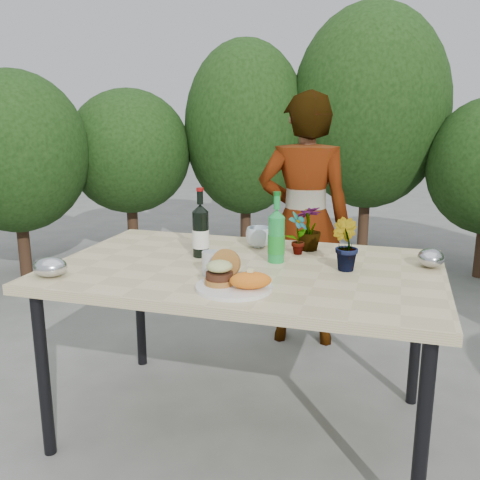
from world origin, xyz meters
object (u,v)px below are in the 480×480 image
(wine_bottle, at_px, (201,232))
(person, at_px, (304,221))
(patio_table, at_px, (245,279))
(dinner_plate, at_px, (234,287))

(wine_bottle, relative_size, person, 0.21)
(patio_table, bearing_deg, dinner_plate, -81.93)
(person, bearing_deg, wine_bottle, 62.61)
(dinner_plate, distance_m, wine_bottle, 0.49)
(patio_table, xyz_separation_m, dinner_plate, (0.04, -0.30, 0.06))
(dinner_plate, distance_m, person, 1.30)
(wine_bottle, bearing_deg, person, 92.25)
(dinner_plate, height_order, person, person)
(patio_table, bearing_deg, wine_bottle, 159.20)
(wine_bottle, bearing_deg, patio_table, -0.08)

